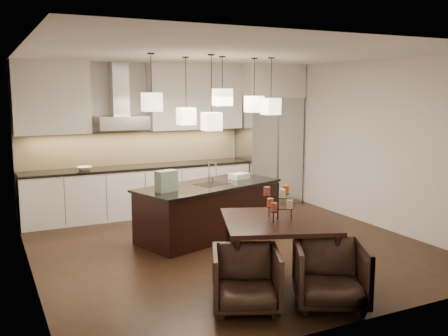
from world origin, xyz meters
name	(u,v)px	position (x,y,z in m)	size (l,w,h in m)	color
floor	(230,247)	(0.00, 0.00, -0.01)	(5.50, 5.50, 0.02)	black
ceiling	(230,53)	(0.00, 0.00, 2.81)	(5.50, 5.50, 0.02)	white
wall_back	(166,137)	(0.00, 2.76, 1.40)	(5.50, 0.02, 2.80)	silver
wall_front	(361,185)	(0.00, -2.76, 1.40)	(5.50, 0.02, 2.80)	silver
wall_left	(25,165)	(-2.76, 0.00, 1.40)	(0.02, 5.50, 2.80)	silver
wall_right	(376,144)	(2.76, 0.00, 1.40)	(0.02, 5.50, 2.80)	silver
refrigerator	(269,150)	(2.10, 2.38, 1.07)	(1.20, 0.72, 2.15)	#B7B7BA
fridge_panel	(270,81)	(2.10, 2.38, 2.47)	(1.26, 0.72, 0.65)	silver
lower_cabinets	(141,192)	(-0.62, 2.43, 0.44)	(4.21, 0.62, 0.88)	silver
countertop	(140,167)	(-0.62, 2.43, 0.90)	(4.21, 0.66, 0.04)	black
backsplash	(135,147)	(-0.62, 2.73, 1.24)	(4.21, 0.02, 0.63)	beige
upper_cab_left	(51,97)	(-2.10, 2.57, 2.17)	(1.25, 0.35, 1.25)	silver
upper_cab_right	(196,97)	(0.55, 2.57, 2.17)	(1.86, 0.35, 1.25)	silver
hood_canopy	(122,123)	(-0.93, 2.48, 1.72)	(0.90, 0.52, 0.24)	#B7B7BA
hood_chimney	(119,89)	(-0.93, 2.59, 2.32)	(0.30, 0.28, 0.96)	#B7B7BA
fruit_bowl	(84,168)	(-1.64, 2.38, 0.95)	(0.26, 0.26, 0.06)	silver
island_body	(209,211)	(-0.06, 0.63, 0.40)	(2.27, 0.91, 0.80)	black
island_top	(209,185)	(-0.06, 0.63, 0.82)	(2.34, 0.98, 0.04)	black
faucet	(209,172)	(0.00, 0.74, 1.01)	(0.09, 0.22, 0.35)	silver
tote_bag	(166,181)	(-0.84, 0.38, 0.99)	(0.31, 0.16, 0.31)	#1D562F
food_container	(239,176)	(0.60, 0.86, 0.88)	(0.31, 0.22, 0.09)	silver
dining_table	(277,250)	(-0.09, -1.45, 0.38)	(1.27, 1.27, 0.76)	black
candelabra	(278,201)	(-0.09, -1.45, 0.99)	(0.37, 0.37, 0.45)	black
candle_a	(290,204)	(0.04, -1.50, 0.94)	(0.08, 0.08, 0.10)	beige
candle_b	(270,202)	(-0.11, -1.31, 0.94)	(0.08, 0.08, 0.10)	#CE5822
candle_c	(274,207)	(-0.20, -1.54, 0.94)	(0.08, 0.08, 0.10)	brown
candle_d	(286,190)	(0.05, -1.40, 1.11)	(0.08, 0.08, 0.10)	#CE5822
candle_e	(267,191)	(-0.21, -1.38, 1.11)	(0.08, 0.08, 0.10)	brown
candle_f	(282,193)	(-0.12, -1.58, 1.11)	(0.08, 0.08, 0.10)	beige
armchair_left	(246,279)	(-0.81, -1.99, 0.33)	(0.70, 0.72, 0.65)	black
armchair_right	(331,274)	(0.04, -2.31, 0.35)	(0.74, 0.77, 0.70)	black
pendant_a	(152,102)	(-1.05, 0.34, 2.13)	(0.24, 0.24, 0.26)	beige
pendant_b	(186,116)	(-0.33, 0.85, 1.89)	(0.24, 0.24, 0.26)	beige
pendant_c	(222,97)	(0.11, 0.48, 2.19)	(0.24, 0.24, 0.26)	beige
pendant_d	(254,104)	(0.74, 0.62, 2.08)	(0.24, 0.24, 0.26)	beige
pendant_e	(271,106)	(0.93, 0.41, 2.04)	(0.24, 0.24, 0.26)	beige
pendant_f	(212,122)	(-0.20, 0.21, 1.84)	(0.24, 0.24, 0.26)	beige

